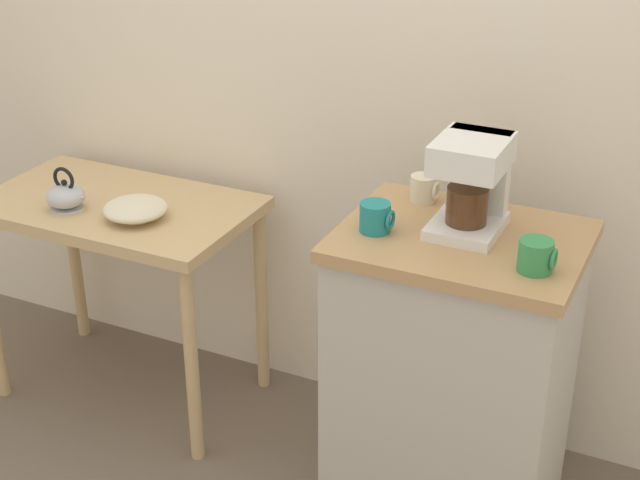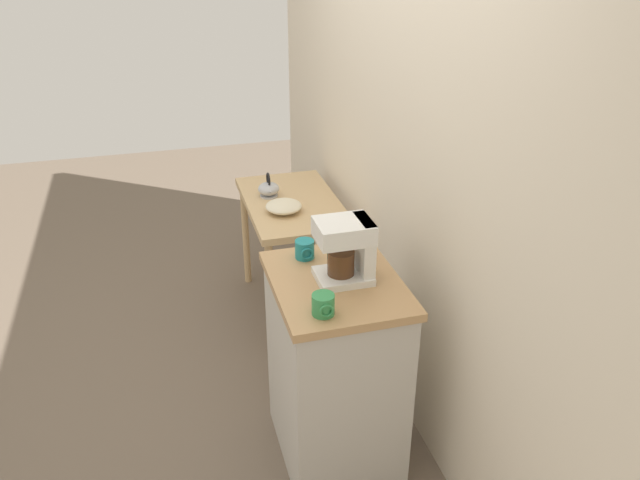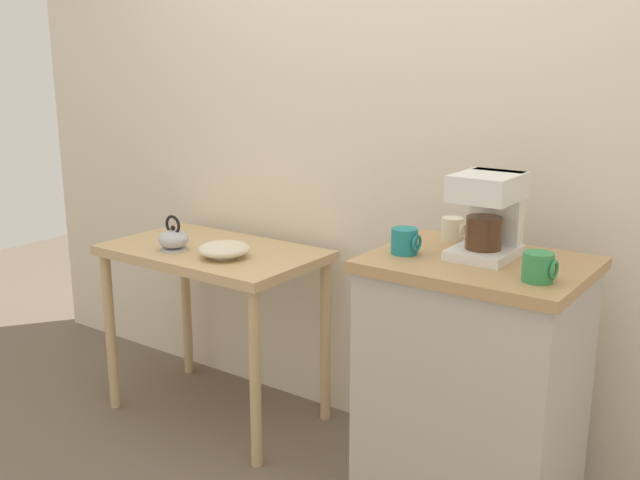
# 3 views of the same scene
# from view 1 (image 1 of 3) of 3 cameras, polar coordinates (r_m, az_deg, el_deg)

# --- Properties ---
(ground_plane) EXTENTS (8.00, 8.00, 0.00)m
(ground_plane) POSITION_cam_1_polar(r_m,az_deg,el_deg) (3.21, -2.35, -12.36)
(ground_plane) COLOR #6B5B4C
(back_wall) EXTENTS (4.40, 0.10, 2.80)m
(back_wall) POSITION_cam_1_polar(r_m,az_deg,el_deg) (2.92, 2.97, 14.33)
(back_wall) COLOR beige
(back_wall) RESTS_ON ground_plane
(wooden_table) EXTENTS (0.91, 0.54, 0.75)m
(wooden_table) POSITION_cam_1_polar(r_m,az_deg,el_deg) (3.20, -12.24, 0.62)
(wooden_table) COLOR tan
(wooden_table) RESTS_ON ground_plane
(kitchen_counter) EXTENTS (0.65, 0.52, 0.92)m
(kitchen_counter) POSITION_cam_1_polar(r_m,az_deg,el_deg) (2.72, 8.09, -8.48)
(kitchen_counter) COLOR #BCB7AD
(kitchen_counter) RESTS_ON ground_plane
(bowl_stoneware) EXTENTS (0.21, 0.21, 0.06)m
(bowl_stoneware) POSITION_cam_1_polar(r_m,az_deg,el_deg) (3.01, -11.27, 1.89)
(bowl_stoneware) COLOR beige
(bowl_stoneware) RESTS_ON wooden_table
(teakettle) EXTENTS (0.15, 0.13, 0.15)m
(teakettle) POSITION_cam_1_polar(r_m,az_deg,el_deg) (3.12, -15.32, 2.62)
(teakettle) COLOR #B2B5BA
(teakettle) RESTS_ON wooden_table
(coffee_maker) EXTENTS (0.18, 0.22, 0.26)m
(coffee_maker) POSITION_cam_1_polar(r_m,az_deg,el_deg) (2.47, 9.33, 3.70)
(coffee_maker) COLOR white
(coffee_maker) RESTS_ON kitchen_counter
(mug_dark_teal) EXTENTS (0.09, 0.08, 0.08)m
(mug_dark_teal) POSITION_cam_1_polar(r_m,az_deg,el_deg) (2.47, 3.45, 1.40)
(mug_dark_teal) COLOR teal
(mug_dark_teal) RESTS_ON kitchen_counter
(mug_tall_green) EXTENTS (0.09, 0.09, 0.08)m
(mug_tall_green) POSITION_cam_1_polar(r_m,az_deg,el_deg) (2.32, 13.14, -0.96)
(mug_tall_green) COLOR #338C4C
(mug_tall_green) RESTS_ON kitchen_counter
(mug_small_cream) EXTENTS (0.08, 0.07, 0.08)m
(mug_small_cream) POSITION_cam_1_polar(r_m,az_deg,el_deg) (2.66, 6.40, 3.15)
(mug_small_cream) COLOR beige
(mug_small_cream) RESTS_ON kitchen_counter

